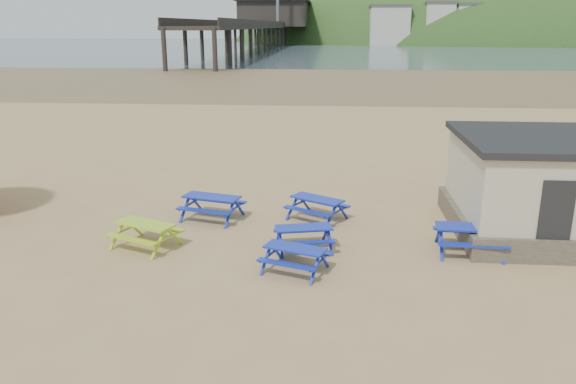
# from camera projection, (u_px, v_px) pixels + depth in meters

# --- Properties ---
(ground) EXTENTS (400.00, 400.00, 0.00)m
(ground) POSITION_uv_depth(u_px,v_px,m) (241.00, 234.00, 17.93)
(ground) COLOR tan
(ground) RESTS_ON ground
(wet_sand) EXTENTS (400.00, 400.00, 0.00)m
(wet_sand) POSITION_uv_depth(u_px,v_px,m) (311.00, 78.00, 70.47)
(wet_sand) COLOR brown
(wet_sand) RESTS_ON ground
(sea) EXTENTS (400.00, 400.00, 0.00)m
(sea) POSITION_uv_depth(u_px,v_px,m) (326.00, 46.00, 180.33)
(sea) COLOR #41525E
(sea) RESTS_ON ground
(picnic_table_blue_a) EXTENTS (2.28, 2.01, 0.81)m
(picnic_table_blue_a) POSITION_uv_depth(u_px,v_px,m) (212.00, 207.00, 19.27)
(picnic_table_blue_a) COLOR #14229B
(picnic_table_blue_a) RESTS_ON ground
(picnic_table_blue_b) EXTENTS (2.32, 2.20, 0.76)m
(picnic_table_blue_b) POSITION_uv_depth(u_px,v_px,m) (317.00, 209.00, 19.21)
(picnic_table_blue_b) COLOR #14229B
(picnic_table_blue_b) RESTS_ON ground
(picnic_table_blue_d) EXTENTS (2.01, 1.82, 0.69)m
(picnic_table_blue_d) POSITION_uv_depth(u_px,v_px,m) (295.00, 259.00, 15.15)
(picnic_table_blue_d) COLOR #14229B
(picnic_table_blue_d) RESTS_ON ground
(picnic_table_blue_e) EXTENTS (1.92, 1.68, 0.70)m
(picnic_table_blue_e) POSITION_uv_depth(u_px,v_px,m) (304.00, 238.00, 16.65)
(picnic_table_blue_e) COLOR #14229B
(picnic_table_blue_e) RESTS_ON ground
(picnic_table_blue_f) EXTENTS (2.03, 1.68, 0.82)m
(picnic_table_blue_f) POSITION_uv_depth(u_px,v_px,m) (469.00, 240.00, 16.37)
(picnic_table_blue_f) COLOR #14229B
(picnic_table_blue_f) RESTS_ON ground
(picnic_table_yellow) EXTENTS (2.25, 2.06, 0.76)m
(picnic_table_yellow) POSITION_uv_depth(u_px,v_px,m) (146.00, 235.00, 16.80)
(picnic_table_yellow) COLOR #A6D31D
(picnic_table_yellow) RESTS_ON ground
(amenity_block) EXTENTS (7.40, 5.40, 3.15)m
(amenity_block) POSITION_uv_depth(u_px,v_px,m) (576.00, 186.00, 17.62)
(amenity_block) COLOR #665B4C
(amenity_block) RESTS_ON ground
(pier) EXTENTS (24.00, 220.00, 39.29)m
(pier) POSITION_uv_depth(u_px,v_px,m) (273.00, 28.00, 188.03)
(pier) COLOR black
(pier) RESTS_ON ground
(headland_town) EXTENTS (264.00, 144.00, 108.00)m
(headland_town) POSITION_uv_depth(u_px,v_px,m) (544.00, 66.00, 233.20)
(headland_town) COLOR #2D4C1E
(headland_town) RESTS_ON ground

